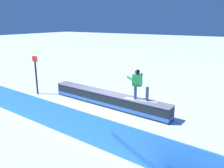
# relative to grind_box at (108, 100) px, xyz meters

# --- Properties ---
(ground_plane) EXTENTS (120.00, 120.00, 0.00)m
(ground_plane) POSITION_rel_grind_box_xyz_m (0.00, 0.00, -0.32)
(ground_plane) COLOR white
(grind_box) EXTENTS (6.80, 1.11, 0.70)m
(grind_box) POSITION_rel_grind_box_xyz_m (0.00, 0.00, 0.00)
(grind_box) COLOR black
(grind_box) RESTS_ON ground_plane
(snowboarder) EXTENTS (1.55, 0.57, 1.39)m
(snowboarder) POSITION_rel_grind_box_xyz_m (-1.75, 0.15, 1.14)
(snowboarder) COLOR silver
(snowboarder) RESTS_ON grind_box
(safety_fence) EXTENTS (12.14, 0.90, 1.13)m
(safety_fence) POSITION_rel_grind_box_xyz_m (0.00, 3.36, 0.25)
(safety_fence) COLOR #3084E7
(safety_fence) RESTS_ON ground_plane
(trail_marker) EXTENTS (0.40, 0.10, 2.23)m
(trail_marker) POSITION_rel_grind_box_xyz_m (4.55, 0.60, 0.87)
(trail_marker) COLOR #262628
(trail_marker) RESTS_ON ground_plane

